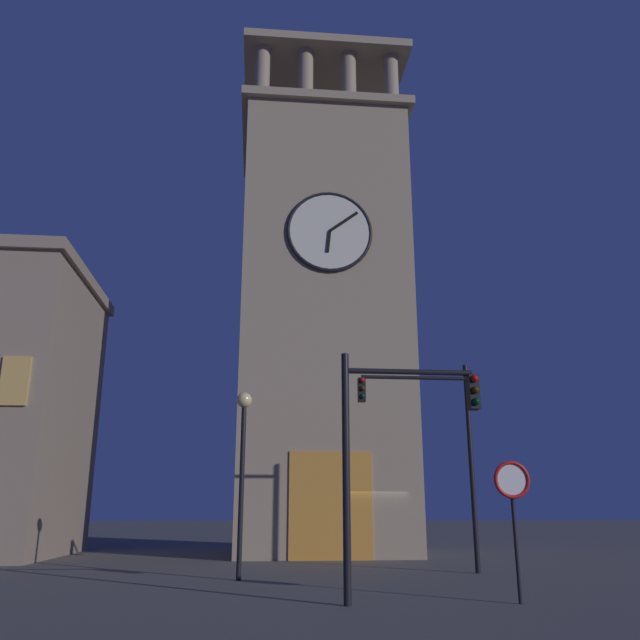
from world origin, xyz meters
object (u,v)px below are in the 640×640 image
at_px(traffic_signal_near, 436,432).
at_px(no_horn_sign, 513,491).
at_px(clocktower, 321,318).
at_px(street_lamp, 243,446).
at_px(traffic_signal_mid, 392,433).

xyz_separation_m(traffic_signal_near, no_horn_sign, (0.26, 6.58, -1.98)).
bearing_deg(no_horn_sign, clocktower, -81.14).
bearing_deg(no_horn_sign, street_lamp, -42.36).
distance_m(traffic_signal_near, no_horn_sign, 6.88).
distance_m(traffic_signal_mid, no_horn_sign, 2.75).
bearing_deg(traffic_signal_near, street_lamp, 12.97).
bearing_deg(traffic_signal_near, traffic_signal_mid, 67.06).
height_order(traffic_signal_near, traffic_signal_mid, traffic_signal_near).
bearing_deg(traffic_signal_mid, street_lamp, -57.72).
xyz_separation_m(clocktower, traffic_signal_mid, (0.04, 15.57, -7.15)).
distance_m(street_lamp, no_horn_sign, 7.85).
height_order(clocktower, street_lamp, clocktower).
bearing_deg(no_horn_sign, traffic_signal_mid, -2.20).
xyz_separation_m(street_lamp, no_horn_sign, (-5.71, 5.21, -1.35)).
distance_m(clocktower, street_lamp, 12.99).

